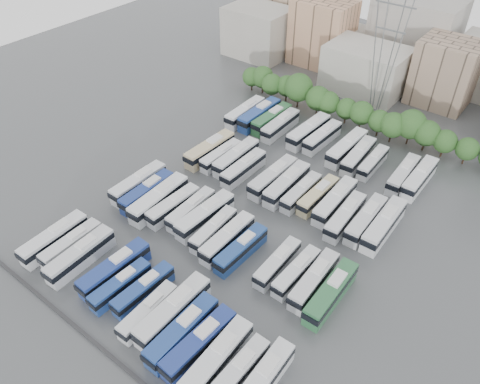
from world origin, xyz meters
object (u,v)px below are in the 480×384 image
Objects in this scene: bus_r0_s12 at (237,373)px; bus_r2_s3 at (236,157)px; bus_r3_s5 at (308,131)px; bus_r3_s0 at (245,112)px; bus_r3_s12 at (403,174)px; bus_r0_s4 at (115,269)px; bus_r1_s0 at (139,183)px; bus_r1_s12 at (314,280)px; bus_r0_s7 at (148,312)px; bus_r1_s10 at (278,263)px; bus_r2_s13 at (384,225)px; bus_r0_s5 at (121,285)px; bus_r0_s9 at (182,331)px; bus_r1_s8 at (241,249)px; bus_r0_s13 at (262,381)px; bus_r3_s2 at (272,119)px; bus_r3_s9 at (358,156)px; bus_r2_s1 at (210,149)px; bus_r3_s13 at (419,178)px; bus_r1_s1 at (147,192)px; bus_r1_s13 at (331,293)px; bus_r3_s1 at (259,114)px; bus_r2_s4 at (244,168)px; bus_r1_s6 at (214,230)px; bus_r2_s8 at (301,192)px; bus_r1_s2 at (159,199)px; bus_r0_s10 at (199,343)px; bus_r1_s7 at (227,238)px; bus_r1_s5 at (205,215)px; bus_r2_s7 at (287,184)px; bus_r3_s8 at (347,147)px; bus_r3_s10 at (373,162)px; bus_r0_s2 at (80,255)px; bus_r0_s8 at (173,311)px; bus_r0_s11 at (217,359)px; bus_r1_s4 at (191,209)px; bus_r2_s6 at (273,177)px; bus_r2_s2 at (221,156)px; bus_r2_s9 at (318,195)px; bus_r1_s3 at (173,206)px; bus_r2_s11 at (345,216)px; bus_r0_s1 at (72,244)px; bus_r1_s11 at (296,272)px; bus_r3_s3 at (280,125)px; electricity_pylon at (388,41)px; bus_r2_s10 at (335,201)px; bus_r0_s6 at (143,289)px.

bus_r0_s12 is 0.90× the size of bus_r2_s3.
bus_r3_s0 is at bearing -170.30° from bus_r3_s5.
bus_r0_s4 is at bearing -118.77° from bus_r3_s12.
bus_r1_s0 reaches higher than bus_r1_s12.
bus_r1_s10 is at bearing 61.48° from bus_r0_s7.
bus_r2_s13 reaches higher than bus_r3_s5.
bus_r0_s5 is 13.38m from bus_r0_s9.
bus_r1_s0 is at bearing -118.24° from bus_r2_s3.
bus_r0_s4 is 53.60m from bus_r3_s0.
bus_r0_s13 is at bearing -43.74° from bus_r1_s8.
bus_r3_s12 is (39.79, 0.05, -0.11)m from bus_r3_s0.
bus_r3_s9 is (23.05, -1.20, -0.03)m from bus_r3_s2.
bus_r2_s1 reaches higher than bus_r3_s13.
bus_r0_s4 reaches higher than bus_r1_s1.
bus_r3_s1 is at bearing 136.59° from bus_r1_s13.
bus_r2_s4 is (-3.24, 35.49, 0.19)m from bus_r0_s5.
bus_r3_s2 reaches higher than bus_r2_s4.
bus_r3_s5 is at bearing 4.96° from bus_r3_s2.
bus_r1_s13 is at bearing -2.22° from bus_r1_s6.
bus_r3_s5 is at bearing 118.14° from bus_r2_s8.
bus_r3_s13 is (36.07, 36.39, -0.13)m from bus_r1_s2.
bus_r0_s10 is 20.55m from bus_r1_s7.
bus_r3_s2 is at bearing 6.97° from bus_r3_s1.
bus_r1_s5 is 17.83m from bus_r2_s7.
bus_r3_s8 is at bearing 113.41° from bus_r1_s13.
bus_r1_s7 is at bearing 137.00° from bus_r0_s13.
bus_r0_s13 is 0.91× the size of bus_r3_s5.
bus_r3_s10 is at bearing 0.02° from bus_r3_s0.
bus_r0_s2 is at bearing -123.62° from bus_r3_s12.
bus_r0_s8 reaches higher than bus_r0_s11.
bus_r2_s4 is at bearing 114.73° from bus_r0_s9.
bus_r1_s4 is 6.83m from bus_r1_s6.
bus_r2_s6 is (-13.27, 17.85, 0.34)m from bus_r1_s10.
bus_r2_s2 reaches higher than bus_r0_s5.
bus_r3_s9 is at bearing -178.83° from bus_r3_s10.
bus_r1_s8 is at bearing 132.58° from bus_r0_s13.
bus_r1_s13 is at bearing -52.97° from bus_r2_s9.
bus_r1_s3 is at bearing 143.89° from bus_r0_s10.
bus_r2_s1 is 32.99m from bus_r2_s11.
bus_r3_s0 is at bearing 147.54° from bus_r2_s8.
bus_r2_s6 is (-10.04, 36.82, 0.03)m from bus_r0_s9.
bus_r1_s11 is at bearing 27.39° from bus_r0_s1.
electricity_pylon is at bearing 55.59° from bus_r3_s3.
bus_r2_s10 reaches higher than bus_r0_s10.
bus_r0_s8 is at bearing 32.07° from bus_r0_s7.
bus_r0_s5 is at bearing 179.91° from bus_r0_s12.
bus_r1_s1 is at bearing -100.90° from bus_r3_s3.
bus_r0_s8 is 58.40m from bus_r3_s0.
bus_r0_s6 is at bearing 175.14° from bus_r0_s12.
bus_r0_s10 is at bearing -61.98° from bus_r1_s7.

